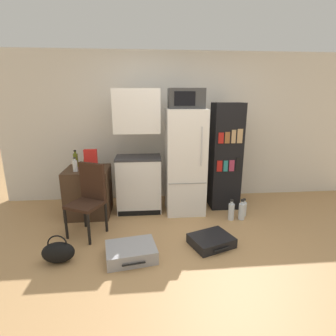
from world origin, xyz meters
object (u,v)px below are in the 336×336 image
refrigerator (185,162)px  cereal_box (91,159)px  suitcase_small_flat (211,241)px  water_bottle_middle (242,211)px  bottle_clear_short (75,166)px  bottle_olive_oil (76,160)px  water_bottle_back (244,208)px  suitcase_large_flat (131,252)px  water_bottle_front (231,211)px  kitchen_hutch (138,158)px  bookshelf (225,157)px  handbag (58,252)px  microwave (186,98)px  side_table (89,192)px  chair (89,194)px  bottle_amber_beer (87,163)px

refrigerator → cereal_box: refrigerator is taller
suitcase_small_flat → water_bottle_middle: size_ratio=1.90×
bottle_clear_short → bottle_olive_oil: bottle_olive_oil is taller
refrigerator → water_bottle_back: size_ratio=5.84×
suitcase_large_flat → water_bottle_front: 1.70m
kitchen_hutch → suitcase_small_flat: (0.91, -1.16, -0.82)m
bookshelf → suitcase_small_flat: (-0.50, -1.20, -0.80)m
handbag → water_bottle_back: (2.51, 0.99, -0.01)m
cereal_box → suitcase_large_flat: bearing=-63.2°
bottle_olive_oil → water_bottle_front: bearing=-12.7°
bookshelf → bottle_clear_short: bearing=-173.6°
refrigerator → bottle_olive_oil: bearing=176.2°
bookshelf → refrigerator: bearing=-171.1°
bottle_clear_short → water_bottle_back: (2.54, -0.14, -0.72)m
microwave → bookshelf: microwave is taller
side_table → microwave: microwave is taller
chair → refrigerator: bearing=51.6°
kitchen_hutch → cereal_box: 0.71m
water_bottle_front → water_bottle_middle: 0.16m
water_bottle_back → chair: bearing=-172.1°
microwave → water_bottle_back: 1.91m
handbag → refrigerator: bearing=38.5°
kitchen_hutch → water_bottle_front: 1.65m
refrigerator → handbag: 2.18m
water_bottle_middle → water_bottle_back: 0.14m
microwave → bookshelf: 1.15m
bottle_clear_short → handbag: (0.03, -1.13, -0.71)m
water_bottle_front → kitchen_hutch: bearing=160.6°
microwave → bottle_amber_beer: (-1.54, 0.11, -0.97)m
bottle_amber_beer → refrigerator: bearing=-4.2°
kitchen_hutch → bottle_amber_beer: kitchen_hutch is taller
microwave → suitcase_large_flat: size_ratio=0.83×
water_bottle_front → suitcase_large_flat: bearing=-149.5°
cereal_box → suitcase_small_flat: (1.62, -1.06, -0.83)m
bottle_olive_oil → water_bottle_back: (2.59, -0.41, -0.74)m
refrigerator → bottle_olive_oil: refrigerator is taller
bottle_olive_oil → kitchen_hutch: bearing=-2.6°
chair → handbag: bearing=-82.1°
suitcase_large_flat → water_bottle_middle: size_ratio=1.96×
cereal_box → bookshelf: bearing=3.7°
handbag → bottle_clear_short: bearing=91.6°
bookshelf → bottle_clear_short: 2.34m
cereal_box → water_bottle_middle: (2.26, -0.39, -0.76)m
water_bottle_middle → bottle_amber_beer: bearing=167.3°
bottle_amber_beer → water_bottle_back: size_ratio=0.53×
chair → water_bottle_back: (2.27, 0.31, -0.44)m
bookshelf → suitcase_large_flat: size_ratio=2.75×
bottle_olive_oil → water_bottle_back: bearing=-9.0°
bottle_clear_short → water_bottle_front: (2.30, -0.27, -0.70)m
microwave → handbag: bearing=-141.6°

